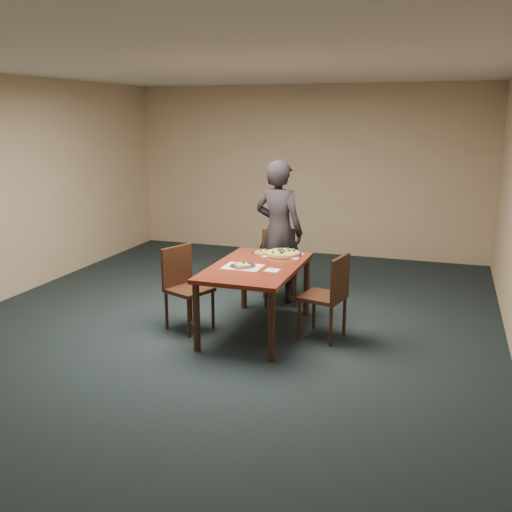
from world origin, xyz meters
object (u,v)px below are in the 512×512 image
(pizza_pan, at_px, (283,253))
(diner, at_px, (279,231))
(chair_far, at_px, (279,261))
(chair_right, at_px, (330,292))
(chair_left, at_px, (184,283))
(slice_plate_far, at_px, (263,252))
(slice_plate_near, at_px, (243,266))
(dining_table, at_px, (256,273))

(pizza_pan, bearing_deg, diner, 111.03)
(chair_far, relative_size, chair_right, 1.00)
(chair_left, bearing_deg, chair_right, -61.64)
(chair_far, xyz_separation_m, chair_left, (-0.72, -1.24, 0.00))
(chair_left, relative_size, diner, 0.51)
(pizza_pan, relative_size, slice_plate_far, 1.53)
(pizza_pan, bearing_deg, chair_far, 110.68)
(chair_left, distance_m, pizza_pan, 1.18)
(chair_far, relative_size, chair_left, 1.00)
(pizza_pan, bearing_deg, slice_plate_far, -179.93)
(chair_far, bearing_deg, diner, 93.90)
(diner, distance_m, slice_plate_near, 1.27)
(chair_far, distance_m, chair_left, 1.43)
(chair_far, relative_size, pizza_pan, 2.13)
(chair_far, height_order, chair_left, same)
(dining_table, xyz_separation_m, diner, (-0.09, 1.15, 0.23))
(pizza_pan, height_order, slice_plate_near, pizza_pan)
(chair_left, height_order, slice_plate_far, chair_left)
(chair_left, xyz_separation_m, diner, (0.70, 1.29, 0.38))
(diner, bearing_deg, chair_left, 74.81)
(dining_table, distance_m, pizza_pan, 0.56)
(chair_left, bearing_deg, slice_plate_near, -66.28)
(chair_left, bearing_deg, diner, -6.47)
(chair_left, bearing_deg, dining_table, -58.55)
(chair_far, bearing_deg, slice_plate_near, -112.95)
(dining_table, relative_size, chair_far, 1.65)
(diner, bearing_deg, chair_right, 141.89)
(diner, height_order, pizza_pan, diner)
(pizza_pan, xyz_separation_m, slice_plate_near, (-0.26, -0.64, -0.01))
(chair_left, bearing_deg, pizza_pan, -32.80)
(dining_table, xyz_separation_m, slice_plate_far, (-0.09, 0.53, 0.10))
(chair_left, distance_m, chair_right, 1.59)
(chair_far, xyz_separation_m, diner, (-0.02, 0.05, 0.38))
(chair_left, relative_size, pizza_pan, 2.13)
(diner, xyz_separation_m, pizza_pan, (0.24, -0.62, -0.12))
(slice_plate_far, bearing_deg, chair_far, 87.77)
(diner, relative_size, slice_plate_far, 6.37)
(chair_far, height_order, slice_plate_far, chair_far)
(dining_table, bearing_deg, slice_plate_far, 99.76)
(chair_left, height_order, slice_plate_near, chair_left)
(chair_right, relative_size, slice_plate_far, 3.25)
(dining_table, relative_size, diner, 0.84)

